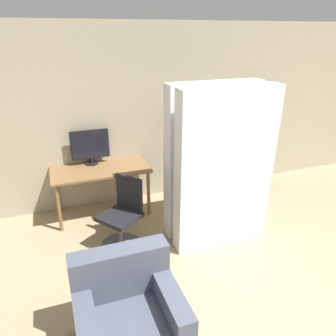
# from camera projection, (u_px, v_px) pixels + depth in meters

# --- Properties ---
(ground_plane) EXTENTS (16.00, 16.00, 0.00)m
(ground_plane) POSITION_uv_depth(u_px,v_px,m) (283.00, 335.00, 2.97)
(ground_plane) COLOR #9E8966
(wall_back) EXTENTS (8.00, 0.06, 2.70)m
(wall_back) POSITION_uv_depth(u_px,v_px,m) (166.00, 114.00, 5.14)
(wall_back) COLOR tan
(wall_back) RESTS_ON ground
(desk) EXTENTS (1.38, 0.68, 0.73)m
(desk) POSITION_uv_depth(u_px,v_px,m) (101.00, 174.00, 4.73)
(desk) COLOR brown
(desk) RESTS_ON ground
(monitor) EXTENTS (0.55, 0.19, 0.52)m
(monitor) POSITION_uv_depth(u_px,v_px,m) (90.00, 146.00, 4.76)
(monitor) COLOR black
(monitor) RESTS_ON desk
(office_chair) EXTENTS (0.61, 0.61, 0.91)m
(office_chair) POSITION_uv_depth(u_px,v_px,m) (123.00, 220.00, 4.10)
(office_chair) COLOR #4C4C51
(office_chair) RESTS_ON ground
(bookshelf) EXTENTS (0.62, 0.30, 1.61)m
(bookshelf) POSITION_uv_depth(u_px,v_px,m) (252.00, 143.00, 5.73)
(bookshelf) COLOR brown
(bookshelf) RESTS_ON ground
(mattress_near) EXTENTS (1.24, 0.27, 2.01)m
(mattress_near) POSITION_uv_depth(u_px,v_px,m) (225.00, 170.00, 3.93)
(mattress_near) COLOR silver
(mattress_near) RESTS_ON ground
(mattress_far) EXTENTS (1.24, 0.26, 2.01)m
(mattress_far) POSITION_uv_depth(u_px,v_px,m) (212.00, 160.00, 4.23)
(mattress_far) COLOR silver
(mattress_far) RESTS_ON ground
(armchair) EXTENTS (0.85, 0.80, 0.85)m
(armchair) POSITION_uv_depth(u_px,v_px,m) (128.00, 318.00, 2.74)
(armchair) COLOR #474C5B
(armchair) RESTS_ON ground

